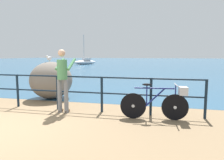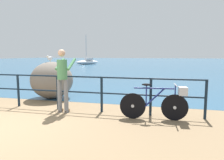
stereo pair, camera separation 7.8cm
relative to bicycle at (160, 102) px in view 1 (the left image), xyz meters
The scene contains 8 objects.
ground_plane 18.85m from the bicycle, 101.26° to the left, with size 120.00×120.00×0.10m, color #846B4C.
sea_surface 46.45m from the bicycle, 94.54° to the left, with size 120.00×90.00×0.01m, color #2D5675.
promenade_railing 3.70m from the bicycle, behind, with size 9.70×0.07×1.02m.
bicycle is the anchor object (origin of this frame).
person_at_railing 2.72m from the bicycle, behind, with size 0.45×0.64×1.78m.
breakwater_boulder_main 4.34m from the bicycle, 156.54° to the left, with size 1.56×1.57×1.37m.
seagull 4.59m from the bicycle, 155.97° to the left, with size 0.17×0.34×0.23m.
sailboat 30.40m from the bicycle, 113.98° to the left, with size 3.59×4.35×4.90m.
Camera 1 is at (3.66, -3.71, 1.64)m, focal length 33.17 mm.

